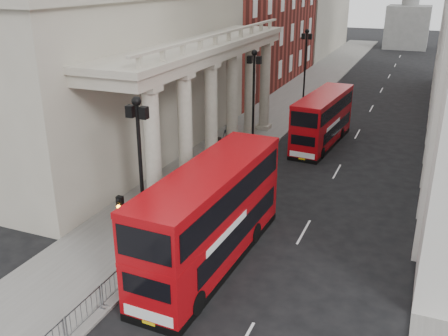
% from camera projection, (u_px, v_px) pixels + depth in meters
% --- Properties ---
extents(ground, '(260.00, 260.00, 0.00)m').
position_uv_depth(ground, '(111.00, 309.00, 21.52)').
color(ground, black).
rests_on(ground, ground).
extents(sidewalk_west, '(6.00, 140.00, 0.12)m').
position_uv_depth(sidewalk_west, '(263.00, 123.00, 48.42)').
color(sidewalk_west, slate).
rests_on(sidewalk_west, ground).
extents(sidewalk_east, '(3.00, 140.00, 0.12)m').
position_uv_depth(sidewalk_east, '(447.00, 143.00, 42.54)').
color(sidewalk_east, slate).
rests_on(sidewalk_east, ground).
extents(kerb, '(0.20, 140.00, 0.14)m').
position_uv_depth(kerb, '(293.00, 126.00, 47.36)').
color(kerb, slate).
rests_on(kerb, ground).
extents(portico_building, '(9.00, 28.00, 12.00)m').
position_uv_depth(portico_building, '(125.00, 78.00, 38.60)').
color(portico_building, gray).
rests_on(portico_building, ground).
extents(lamp_post_south, '(1.05, 0.44, 8.32)m').
position_uv_depth(lamp_post_south, '(141.00, 170.00, 23.40)').
color(lamp_post_south, black).
rests_on(lamp_post_south, sidewalk_west).
extents(lamp_post_mid, '(1.05, 0.44, 8.32)m').
position_uv_depth(lamp_post_mid, '(253.00, 98.00, 37.19)').
color(lamp_post_mid, black).
rests_on(lamp_post_mid, sidewalk_west).
extents(lamp_post_north, '(1.05, 0.44, 8.32)m').
position_uv_depth(lamp_post_north, '(305.00, 65.00, 50.98)').
color(lamp_post_north, black).
rests_on(lamp_post_north, sidewalk_west).
extents(traffic_light, '(0.28, 0.33, 4.30)m').
position_uv_depth(traffic_light, '(122.00, 223.00, 22.28)').
color(traffic_light, black).
rests_on(traffic_light, sidewalk_west).
extents(crowd_barriers, '(0.50, 18.75, 1.10)m').
position_uv_depth(crowd_barriers, '(131.00, 268.00, 23.32)').
color(crowd_barriers, gray).
rests_on(crowd_barriers, sidewalk_west).
extents(bus_near, '(3.25, 11.74, 5.02)m').
position_uv_depth(bus_near, '(211.00, 214.00, 24.20)').
color(bus_near, '#A1070D').
rests_on(bus_near, ground).
extents(bus_far, '(3.23, 10.20, 4.33)m').
position_uv_depth(bus_far, '(323.00, 119.00, 41.67)').
color(bus_far, '#A7070D').
rests_on(bus_far, ground).
extents(pedestrian_a, '(0.76, 0.65, 1.78)m').
position_uv_depth(pedestrian_a, '(189.00, 165.00, 35.05)').
color(pedestrian_a, black).
rests_on(pedestrian_a, sidewalk_west).
extents(pedestrian_b, '(0.85, 0.68, 1.72)m').
position_uv_depth(pedestrian_b, '(219.00, 147.00, 38.71)').
color(pedestrian_b, black).
rests_on(pedestrian_b, sidewalk_west).
extents(pedestrian_c, '(0.90, 0.68, 1.67)m').
position_uv_depth(pedestrian_c, '(228.00, 134.00, 42.01)').
color(pedestrian_c, black).
rests_on(pedestrian_c, sidewalk_west).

